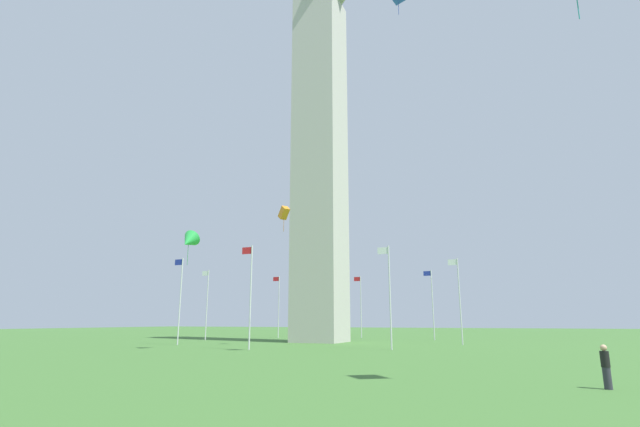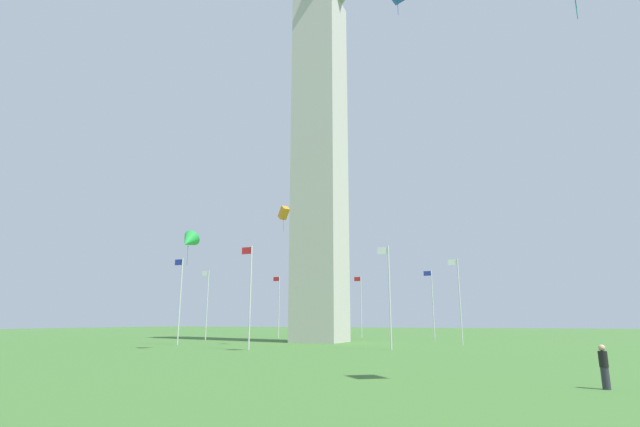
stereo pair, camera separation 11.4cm
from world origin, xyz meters
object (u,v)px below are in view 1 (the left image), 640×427
at_px(flagpole_ne, 180,297).
at_px(flagpole_sw, 432,302).
at_px(kite_green_delta, 189,241).
at_px(flagpole_s, 459,297).
at_px(flagpole_n, 207,302).
at_px(flagpole_se, 389,292).
at_px(flagpole_nw, 278,304).
at_px(person_black_shirt, 606,367).
at_px(kite_orange_box, 284,213).
at_px(obelisk_monument, 320,137).
at_px(flagpole_e, 250,292).
at_px(flagpole_w, 361,304).

distance_m(flagpole_ne, flagpole_sw, 33.19).
bearing_deg(kite_green_delta, flagpole_ne, -48.88).
bearing_deg(flagpole_s, flagpole_n, -0.00).
relative_size(flagpole_se, flagpole_nw, 1.00).
height_order(person_black_shirt, kite_green_delta, kite_green_delta).
height_order(kite_green_delta, kite_orange_box, kite_orange_box).
bearing_deg(flagpole_s, flagpole_nw, -22.50).
height_order(flagpole_se, flagpole_sw, same).
distance_m(obelisk_monument, kite_green_delta, 26.15).
height_order(flagpole_n, flagpole_e, same).
distance_m(flagpole_sw, kite_orange_box, 26.17).
bearing_deg(flagpole_w, flagpole_ne, 67.50).
distance_m(flagpole_e, kite_orange_box, 11.11).
xyz_separation_m(obelisk_monument, flagpole_se, (-11.68, 11.73, -21.29)).
distance_m(flagpole_w, person_black_shirt, 55.92).
distance_m(flagpole_sw, person_black_shirt, 47.01).
xyz_separation_m(flagpole_ne, kite_green_delta, (-6.75, 7.73, 4.57)).
relative_size(flagpole_n, flagpole_sw, 1.00).
height_order(flagpole_ne, flagpole_e, same).
distance_m(flagpole_ne, kite_orange_box, 14.72).
relative_size(flagpole_ne, flagpole_se, 1.00).
bearing_deg(obelisk_monument, person_black_shirt, 127.48).
distance_m(flagpole_ne, person_black_shirt, 43.02).
xyz_separation_m(flagpole_w, flagpole_nw, (11.73, 4.86, 0.00)).
distance_m(flagpole_n, person_black_shirt, 53.60).
relative_size(flagpole_n, flagpole_w, 1.00).
relative_size(flagpole_sw, person_black_shirt, 5.75).
distance_m(flagpole_n, flagpole_nw, 12.70).
height_order(flagpole_sw, flagpole_w, same).
bearing_deg(flagpole_sw, flagpole_w, -22.50).
xyz_separation_m(flagpole_nw, kite_orange_box, (-11.62, 21.60, 8.84)).
relative_size(flagpole_ne, flagpole_e, 1.00).
relative_size(flagpole_e, person_black_shirt, 5.75).
height_order(flagpole_n, flagpole_nw, same).
height_order(flagpole_n, kite_green_delta, kite_green_delta).
bearing_deg(kite_orange_box, flagpole_nw, -61.72).
bearing_deg(flagpole_nw, flagpole_s, 157.50).
bearing_deg(kite_green_delta, flagpole_s, -137.95).
bearing_deg(flagpole_e, obelisk_monument, -90.18).
bearing_deg(flagpole_se, flagpole_w, -67.50).
relative_size(flagpole_n, kite_orange_box, 3.33).
height_order(flagpole_s, flagpole_nw, same).
relative_size(obelisk_monument, flagpole_w, 5.63).
bearing_deg(obelisk_monument, kite_orange_box, 89.05).
xyz_separation_m(flagpole_ne, flagpole_nw, (-0.00, -23.47, 0.00)).
relative_size(flagpole_n, flagpole_se, 1.00).
bearing_deg(kite_green_delta, flagpole_sw, -118.19).
distance_m(flagpole_e, flagpole_nw, 30.66).
bearing_deg(flagpole_nw, obelisk_monument, 135.13).
distance_m(flagpole_ne, flagpole_w, 30.66).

